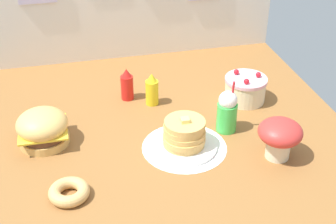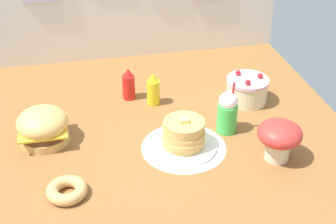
% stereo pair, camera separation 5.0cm
% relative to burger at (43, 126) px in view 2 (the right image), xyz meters
% --- Properties ---
extents(ground_plane, '(2.07, 2.19, 0.02)m').
position_rel_burger_xyz_m(ground_plane, '(0.60, -0.15, -0.10)').
color(ground_plane, brown).
extents(doily_mat, '(0.44, 0.44, 0.00)m').
position_rel_burger_xyz_m(doily_mat, '(0.70, -0.21, -0.09)').
color(doily_mat, white).
rests_on(doily_mat, ground_plane).
extents(burger, '(0.26, 0.26, 0.19)m').
position_rel_burger_xyz_m(burger, '(0.00, 0.00, 0.00)').
color(burger, '#DBA859').
rests_on(burger, ground_plane).
extents(pancake_stack, '(0.34, 0.34, 0.17)m').
position_rel_burger_xyz_m(pancake_stack, '(0.70, -0.21, -0.02)').
color(pancake_stack, white).
rests_on(pancake_stack, doily_mat).
extents(layer_cake, '(0.25, 0.25, 0.18)m').
position_rel_burger_xyz_m(layer_cake, '(1.18, 0.17, -0.01)').
color(layer_cake, beige).
rests_on(layer_cake, ground_plane).
extents(ketchup_bottle, '(0.08, 0.08, 0.20)m').
position_rel_burger_xyz_m(ketchup_bottle, '(0.50, 0.35, 0.00)').
color(ketchup_bottle, red).
rests_on(ketchup_bottle, ground_plane).
extents(mustard_bottle, '(0.08, 0.08, 0.20)m').
position_rel_burger_xyz_m(mustard_bottle, '(0.63, 0.26, 0.00)').
color(mustard_bottle, yellow).
rests_on(mustard_bottle, ground_plane).
extents(cream_soda_cup, '(0.11, 0.11, 0.30)m').
position_rel_burger_xyz_m(cream_soda_cup, '(0.96, -0.11, 0.03)').
color(cream_soda_cup, green).
rests_on(cream_soda_cup, ground_plane).
extents(donut_pink_glaze, '(0.19, 0.19, 0.06)m').
position_rel_burger_xyz_m(donut_pink_glaze, '(0.10, -0.45, -0.06)').
color(donut_pink_glaze, tan).
rests_on(donut_pink_glaze, ground_plane).
extents(mushroom_stool, '(0.22, 0.22, 0.21)m').
position_rel_burger_xyz_m(mushroom_stool, '(1.13, -0.39, 0.04)').
color(mushroom_stool, beige).
rests_on(mushroom_stool, ground_plane).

